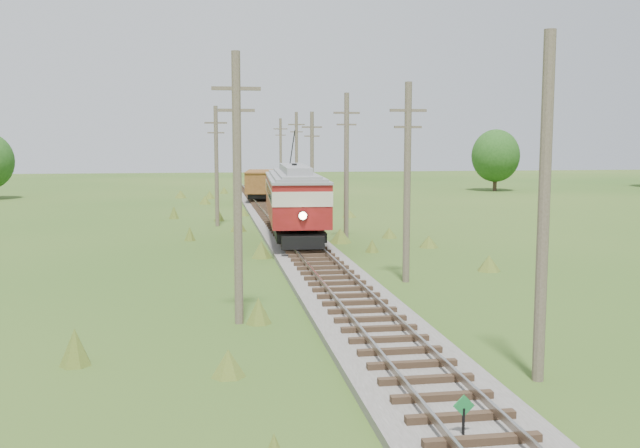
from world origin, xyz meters
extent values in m
cube|color=#605B54|center=(0.00, 34.00, 0.12)|extent=(3.60, 96.00, 0.25)
cube|color=#726659|center=(-0.72, 34.00, 0.48)|extent=(0.08, 96.00, 0.17)
cube|color=#726659|center=(0.72, 34.00, 0.48)|extent=(0.08, 96.00, 0.17)
cube|color=#2D2116|center=(0.00, 34.00, 0.33)|extent=(2.40, 96.00, 0.16)
cylinder|color=black|center=(-0.20, 1.50, 0.40)|extent=(0.06, 0.06, 0.80)
cube|color=#1B7B36|center=(-0.20, 1.50, 0.85)|extent=(0.45, 0.03, 0.45)
cube|color=black|center=(0.00, 30.88, 1.06)|extent=(3.34, 12.32, 0.50)
cube|color=maroon|center=(0.00, 30.88, 2.16)|extent=(3.86, 13.41, 1.21)
cube|color=beige|center=(0.00, 30.88, 3.15)|extent=(3.90, 13.48, 0.77)
cube|color=black|center=(0.00, 30.88, 3.15)|extent=(3.89, 12.88, 0.61)
cube|color=maroon|center=(0.00, 30.88, 3.71)|extent=(3.86, 13.41, 0.33)
cube|color=gray|center=(0.00, 30.88, 4.07)|extent=(3.93, 13.54, 0.42)
cube|color=gray|center=(0.00, 30.88, 4.45)|extent=(1.97, 10.00, 0.44)
sphere|color=#FFF2BF|center=(-0.39, 24.19, 2.33)|extent=(0.40, 0.40, 0.40)
cylinder|color=black|center=(0.12, 32.87, 5.69)|extent=(0.37, 5.14, 2.13)
cylinder|color=black|center=(-1.12, 25.93, 1.00)|extent=(0.18, 0.89, 0.88)
cylinder|color=black|center=(0.53, 25.83, 1.00)|extent=(0.18, 0.89, 0.88)
cylinder|color=black|center=(-0.53, 35.94, 1.00)|extent=(0.18, 0.89, 0.88)
cylinder|color=black|center=(1.12, 35.84, 1.00)|extent=(0.18, 0.89, 0.88)
cube|color=black|center=(0.00, 59.16, 0.90)|extent=(2.85, 7.18, 0.49)
cube|color=brown|center=(0.00, 59.16, 2.11)|extent=(3.45, 8.01, 1.94)
cube|color=brown|center=(0.00, 59.16, 3.13)|extent=(3.51, 8.17, 0.12)
cylinder|color=black|center=(-1.00, 56.94, 0.95)|extent=(0.21, 0.78, 0.78)
cylinder|color=black|center=(0.44, 56.76, 0.95)|extent=(0.21, 0.78, 0.78)
cylinder|color=black|center=(-0.44, 61.56, 0.95)|extent=(0.21, 0.78, 0.78)
cylinder|color=black|center=(1.00, 61.39, 0.95)|extent=(0.21, 0.78, 0.78)
cone|color=gray|center=(3.16, 46.87, 0.63)|extent=(3.35, 3.35, 1.25)
cone|color=gray|center=(3.99, 45.82, 0.37)|extent=(1.88, 1.88, 0.73)
cylinder|color=brown|center=(3.10, 5.00, 4.40)|extent=(0.30, 0.30, 8.80)
cylinder|color=brown|center=(3.30, 18.00, 4.30)|extent=(0.30, 0.30, 8.60)
cube|color=brown|center=(3.30, 18.00, 7.40)|extent=(1.60, 0.12, 0.12)
cube|color=brown|center=(3.30, 18.00, 6.70)|extent=(1.20, 0.10, 0.10)
cylinder|color=brown|center=(3.20, 31.00, 4.50)|extent=(0.30, 0.30, 9.00)
cube|color=brown|center=(3.20, 31.00, 7.80)|extent=(1.60, 0.12, 0.12)
cube|color=brown|center=(3.20, 31.00, 7.10)|extent=(1.20, 0.10, 0.10)
cylinder|color=brown|center=(3.00, 44.00, 4.20)|extent=(0.30, 0.30, 8.40)
cube|color=brown|center=(3.00, 44.00, 7.20)|extent=(1.60, 0.12, 0.12)
cube|color=brown|center=(3.00, 44.00, 6.50)|extent=(1.20, 0.10, 0.10)
cylinder|color=brown|center=(3.40, 57.00, 4.45)|extent=(0.30, 0.30, 8.90)
cube|color=brown|center=(3.40, 57.00, 7.70)|extent=(1.60, 0.12, 0.12)
cube|color=brown|center=(3.40, 57.00, 7.00)|extent=(1.20, 0.10, 0.10)
cylinder|color=brown|center=(3.20, 70.00, 4.35)|extent=(0.30, 0.30, 8.70)
cube|color=brown|center=(3.20, 70.00, 7.50)|extent=(1.60, 0.12, 0.12)
cube|color=brown|center=(3.20, 70.00, 6.80)|extent=(1.20, 0.10, 0.10)
cylinder|color=brown|center=(-4.20, 12.00, 4.50)|extent=(0.30, 0.30, 9.00)
cube|color=brown|center=(-4.20, 12.00, 7.80)|extent=(1.60, 0.12, 0.12)
cube|color=brown|center=(-4.20, 12.00, 7.10)|extent=(1.20, 0.10, 0.10)
cylinder|color=brown|center=(-4.50, 40.00, 4.30)|extent=(0.30, 0.30, 8.60)
cube|color=brown|center=(-4.50, 40.00, 7.40)|extent=(1.60, 0.12, 0.12)
cube|color=brown|center=(-4.50, 40.00, 6.70)|extent=(1.20, 0.10, 0.10)
cylinder|color=#38281C|center=(30.00, 72.00, 1.26)|extent=(0.50, 0.50, 2.52)
ellipsoid|color=#1E4915|center=(30.00, 72.00, 4.34)|extent=(5.88, 5.88, 6.47)
camera|label=1|loc=(-5.19, -11.57, 6.10)|focal=40.00mm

